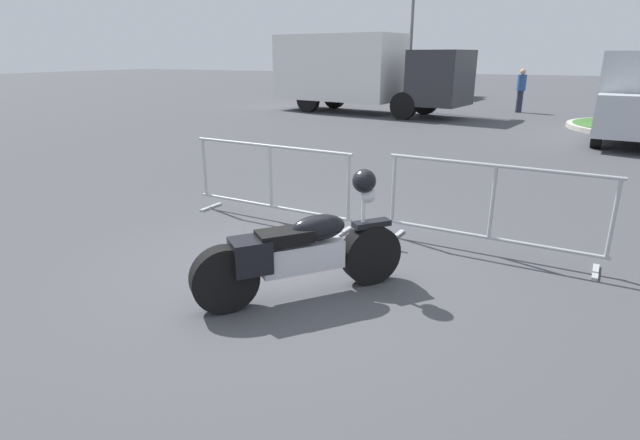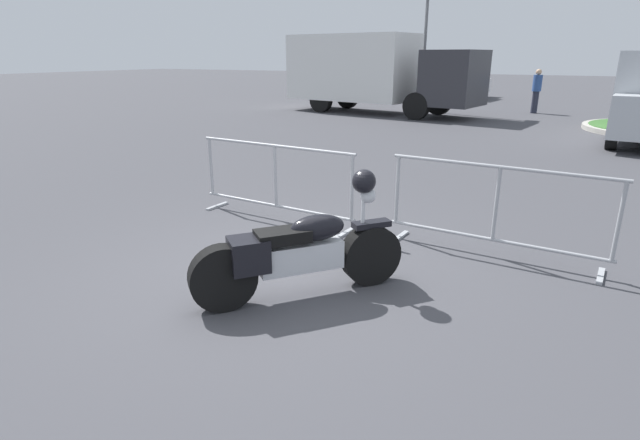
{
  "view_description": "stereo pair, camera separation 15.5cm",
  "coord_description": "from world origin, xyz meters",
  "views": [
    {
      "loc": [
        2.52,
        -4.17,
        2.22
      ],
      "look_at": [
        0.48,
        0.1,
        0.65
      ],
      "focal_mm": 28.0,
      "sensor_mm": 36.0,
      "label": 1
    },
    {
      "loc": [
        2.66,
        -4.1,
        2.22
      ],
      "look_at": [
        0.48,
        0.1,
        0.65
      ],
      "focal_mm": 28.0,
      "sensor_mm": 36.0,
      "label": 2
    }
  ],
  "objects": [
    {
      "name": "parked_car_maroon",
      "position": [
        -9.6,
        23.34,
        0.73
      ],
      "size": [
        2.23,
        4.4,
        1.43
      ],
      "rotation": [
        0.0,
        0.0,
        1.44
      ],
      "color": "maroon",
      "rests_on": "ground"
    },
    {
      "name": "crowd_barrier_near",
      "position": [
        -0.98,
        1.58,
        0.56
      ],
      "size": [
        2.5,
        0.62,
        1.07
      ],
      "rotation": [
        0.0,
        0.0,
        -0.08
      ],
      "color": "#9EA0A5",
      "rests_on": "ground"
    },
    {
      "name": "parked_car_red",
      "position": [
        -6.42,
        23.95,
        0.71
      ],
      "size": [
        2.18,
        4.31,
        1.4
      ],
      "rotation": [
        0.0,
        0.0,
        1.44
      ],
      "color": "#B21E19",
      "rests_on": "ground"
    },
    {
      "name": "crowd_barrier_far",
      "position": [
        1.95,
        1.58,
        0.56
      ],
      "size": [
        2.5,
        0.62,
        1.07
      ],
      "rotation": [
        0.0,
        0.0,
        -0.08
      ],
      "color": "#9EA0A5",
      "rests_on": "ground"
    },
    {
      "name": "motorcycle",
      "position": [
        0.48,
        -0.3,
        0.45
      ],
      "size": [
        1.51,
        1.7,
        1.19
      ],
      "rotation": [
        0.0,
        0.0,
        0.86
      ],
      "color": "black",
      "rests_on": "ground"
    },
    {
      "name": "box_truck",
      "position": [
        -4.92,
        14.87,
        1.64
      ],
      "size": [
        7.96,
        3.45,
        2.98
      ],
      "rotation": [
        0.0,
        0.0,
        -0.16
      ],
      "color": "white",
      "rests_on": "ground"
    },
    {
      "name": "street_lamp",
      "position": [
        -3.31,
        16.42,
        3.71
      ],
      "size": [
        0.36,
        0.7,
        5.68
      ],
      "color": "#595B60",
      "rests_on": "ground"
    },
    {
      "name": "ground_plane",
      "position": [
        0.0,
        0.0,
        0.0
      ],
      "size": [
        120.0,
        120.0,
        0.0
      ],
      "primitive_type": "plane",
      "color": "#424247"
    },
    {
      "name": "parked_car_white",
      "position": [
        -3.24,
        23.47,
        0.75
      ],
      "size": [
        2.31,
        4.55,
        1.48
      ],
      "rotation": [
        0.0,
        0.0,
        1.44
      ],
      "color": "white",
      "rests_on": "ground"
    },
    {
      "name": "pedestrian",
      "position": [
        0.9,
        17.79,
        0.92
      ],
      "size": [
        0.46,
        0.46,
        1.69
      ],
      "rotation": [
        0.0,
        0.0,
        3.66
      ],
      "color": "#262838",
      "rests_on": "ground"
    }
  ]
}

